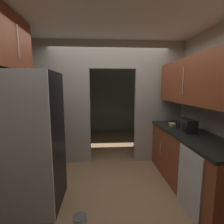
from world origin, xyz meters
TOP-DOWN VIEW (x-y plane):
  - ground at (0.00, 0.00)m, footprint 20.00×20.00m
  - kitchen_overhead_slab at (0.00, 0.37)m, footprint 3.64×6.46m
  - kitchen_partition at (-0.02, 1.23)m, footprint 3.24×0.12m
  - adjoining_room_shell at (0.00, 3.12)m, footprint 3.24×2.81m
  - refrigerator at (-1.19, -0.16)m, footprint 0.86×0.78m
  - lower_cabinet_run at (1.29, 0.15)m, footprint 0.66×2.17m
  - dishwasher at (0.97, -0.46)m, footprint 0.02×0.56m
  - upper_cabinet_counterside at (1.29, 0.15)m, footprint 0.36×1.95m
  - upper_cabinet_fridgeside at (-1.44, -0.06)m, footprint 0.36×0.94m
  - boombox at (1.26, 0.24)m, footprint 0.20×0.38m
  - book_stack at (1.21, 0.64)m, footprint 0.14×0.17m
  - paint_can at (-0.44, -0.68)m, footprint 0.17×0.17m

SIDE VIEW (x-z plane):
  - ground at x=0.00m, z-range 0.00..0.00m
  - paint_can at x=-0.44m, z-range 0.00..0.20m
  - dishwasher at x=0.97m, z-range 0.00..0.88m
  - lower_cabinet_run at x=1.29m, z-range 0.00..0.94m
  - refrigerator at x=-1.19m, z-range 0.00..1.88m
  - book_stack at x=1.21m, z-range 0.94..0.99m
  - boombox at x=1.26m, z-range 0.93..1.16m
  - adjoining_room_shell at x=0.00m, z-range 0.00..2.65m
  - kitchen_partition at x=-0.02m, z-range 0.09..2.74m
  - upper_cabinet_counterside at x=1.29m, z-range 1.42..2.14m
  - upper_cabinet_fridgeside at x=-1.44m, z-range 1.91..2.63m
  - kitchen_overhead_slab at x=0.00m, z-range 2.65..2.71m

